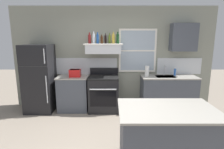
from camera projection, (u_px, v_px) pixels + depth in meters
name	position (u px, v px, depth m)	size (l,w,h in m)	color
back_wall	(115.00, 58.00, 4.94)	(5.40, 0.11, 2.70)	gray
refrigerator	(40.00, 78.00, 4.67)	(0.70, 0.72, 1.73)	black
counter_left_of_stove	(74.00, 93.00, 4.81)	(0.79, 0.63, 0.91)	#474C56
toaster	(76.00, 73.00, 4.63)	(0.30, 0.20, 0.19)	red
stove_range	(105.00, 93.00, 4.77)	(0.76, 0.69, 1.09)	black
range_hood_shelf	(104.00, 48.00, 4.63)	(0.96, 0.52, 0.24)	silver
bottle_red_label_wine	(90.00, 39.00, 4.63)	(0.07, 0.07, 0.28)	maroon
bottle_clear_tall	(95.00, 38.00, 4.60)	(0.06, 0.06, 0.31)	silver
bottle_blue_liqueur	(98.00, 39.00, 4.58)	(0.07, 0.07, 0.28)	#1E478C
bottle_brown_stout	(103.00, 40.00, 4.56)	(0.06, 0.06, 0.22)	#381E0F
bottle_balsamic_dark	(106.00, 39.00, 4.64)	(0.06, 0.06, 0.25)	black
bottle_olive_oil_square	(110.00, 39.00, 4.64)	(0.06, 0.06, 0.26)	#4C601E
bottle_champagne_gold_foil	(114.00, 39.00, 4.62)	(0.08, 0.08, 0.29)	#B29333
bottle_dark_green_wine	(119.00, 39.00, 4.61)	(0.07, 0.07, 0.30)	#143819
counter_right_with_sink	(169.00, 93.00, 4.80)	(1.43, 0.63, 0.91)	#474C56
sink_faucet	(165.00, 69.00, 4.77)	(0.03, 0.17, 0.28)	silver
paper_towel_roll	(148.00, 71.00, 4.68)	(0.11, 0.11, 0.27)	white
dish_soap_bottle	(176.00, 72.00, 4.79)	(0.06, 0.06, 0.18)	blue
kitchen_island	(167.00, 138.00, 2.66)	(1.40, 0.90, 0.91)	#474C56
upper_cabinet_right	(184.00, 37.00, 4.64)	(0.64, 0.32, 0.70)	#474C56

